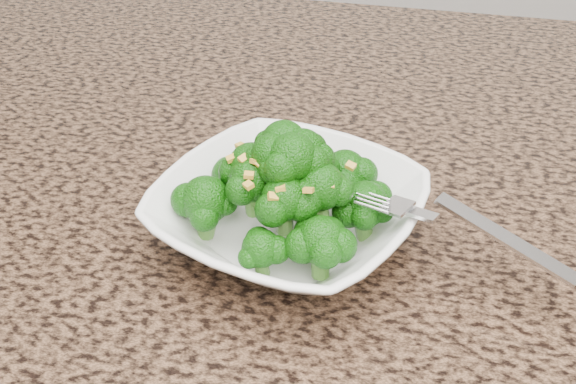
# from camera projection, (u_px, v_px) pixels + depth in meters

# --- Properties ---
(granite_counter) EXTENTS (1.64, 1.04, 0.03)m
(granite_counter) POSITION_uv_depth(u_px,v_px,m) (341.00, 225.00, 0.66)
(granite_counter) COLOR brown
(granite_counter) RESTS_ON cabinet
(bowl) EXTENTS (0.27, 0.27, 0.05)m
(bowl) POSITION_uv_depth(u_px,v_px,m) (288.00, 215.00, 0.61)
(bowl) COLOR white
(bowl) RESTS_ON granite_counter
(broccoli_pile) EXTENTS (0.19, 0.19, 0.07)m
(broccoli_pile) POSITION_uv_depth(u_px,v_px,m) (288.00, 152.00, 0.57)
(broccoli_pile) COLOR #125409
(broccoli_pile) RESTS_ON bowl
(garlic_topping) EXTENTS (0.11, 0.11, 0.01)m
(garlic_topping) POSITION_uv_depth(u_px,v_px,m) (288.00, 109.00, 0.55)
(garlic_topping) COLOR gold
(garlic_topping) RESTS_ON broccoli_pile
(fork) EXTENTS (0.19, 0.11, 0.01)m
(fork) POSITION_uv_depth(u_px,v_px,m) (428.00, 215.00, 0.55)
(fork) COLOR silver
(fork) RESTS_ON bowl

